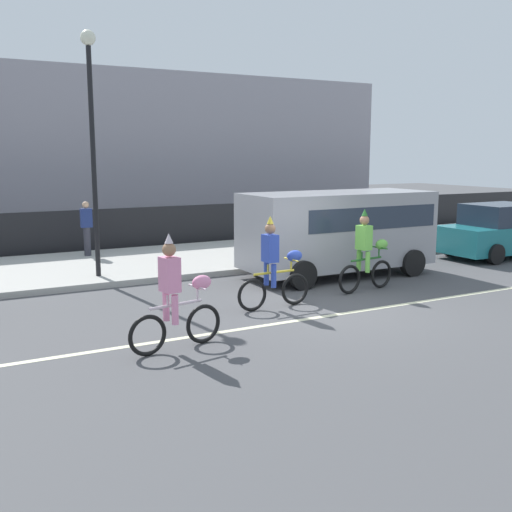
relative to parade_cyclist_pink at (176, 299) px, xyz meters
The scene contains 12 objects.
ground_plane 4.01m from the parade_cyclist_pink, 14.88° to the left, with size 80.00×80.00×0.00m, color #4C4C4F.
road_centre_line 3.91m from the parade_cyclist_pink, ahead, with size 36.00×0.14×0.01m, color beige.
sidewalk_curb 8.44m from the parade_cyclist_pink, 63.24° to the left, with size 60.00×5.00×0.15m, color #ADAAA3.
fence_line 11.07m from the parade_cyclist_pink, 70.01° to the left, with size 40.00×0.08×1.40m, color black.
building_backdrop 19.25m from the parade_cyclist_pink, 84.26° to the left, with size 28.00×8.00×6.53m, color #99939E.
parade_cyclist_pink is the anchor object (origin of this frame).
parade_cyclist_cobalt 3.14m from the parade_cyclist_pink, 29.75° to the left, with size 1.72×0.50×1.92m.
parade_cyclist_lime 5.73m from the parade_cyclist_pink, 19.61° to the left, with size 1.71×0.52×1.92m.
parked_van_grey 6.99m from the parade_cyclist_pink, 32.08° to the left, with size 5.00×2.22×2.18m.
parked_car_teal 12.59m from the parade_cyclist_pink, 17.03° to the left, with size 4.10×1.92×1.64m.
street_lamp_post 6.66m from the parade_cyclist_pink, 88.62° to the left, with size 0.36×0.36×5.86m.
pedestrian_onlooker 9.06m from the parade_cyclist_pink, 86.27° to the left, with size 0.32×0.20×1.62m.
Camera 1 is at (-7.08, -9.89, 3.15)m, focal length 42.00 mm.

